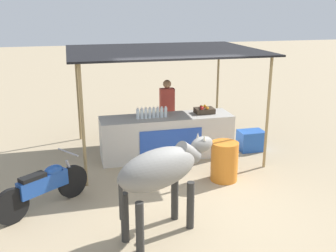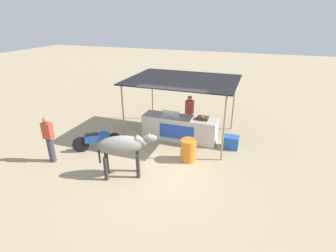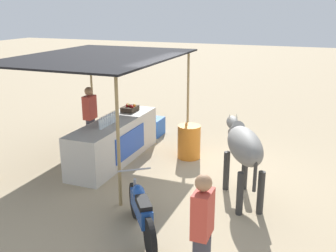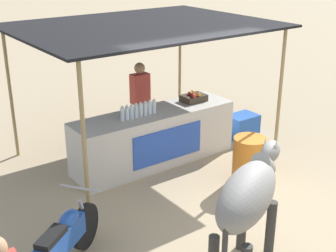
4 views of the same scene
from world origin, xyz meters
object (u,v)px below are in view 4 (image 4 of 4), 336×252
(fruit_crate, at_px, (194,97))
(cooler_box, at_px, (242,126))
(vendor_behind_counter, at_px, (140,104))
(water_barrel, at_px, (249,161))
(cow, at_px, (249,196))
(motorcycle_parked, at_px, (62,244))
(stall_counter, at_px, (155,137))

(fruit_crate, xyz_separation_m, cooler_box, (1.16, -0.15, -0.79))
(fruit_crate, relative_size, vendor_behind_counter, 0.27)
(water_barrel, xyz_separation_m, cow, (-1.65, -1.57, 0.64))
(fruit_crate, xyz_separation_m, vendor_behind_counter, (-0.71, 0.70, -0.18))
(fruit_crate, height_order, cow, cow)
(vendor_behind_counter, bearing_deg, fruit_crate, -44.57)
(water_barrel, height_order, motorcycle_parked, motorcycle_parked)
(stall_counter, distance_m, fruit_crate, 1.07)
(cooler_box, distance_m, cow, 4.27)
(fruit_crate, height_order, water_barrel, fruit_crate)
(stall_counter, bearing_deg, motorcycle_parked, -144.08)
(motorcycle_parked, bearing_deg, cow, -34.73)
(fruit_crate, distance_m, cooler_box, 1.41)
(stall_counter, distance_m, vendor_behind_counter, 0.86)
(cooler_box, relative_size, motorcycle_parked, 0.40)
(vendor_behind_counter, height_order, cow, vendor_behind_counter)
(stall_counter, relative_size, cow, 1.68)
(stall_counter, height_order, motorcycle_parked, stall_counter)
(vendor_behind_counter, height_order, cooler_box, vendor_behind_counter)
(water_barrel, bearing_deg, fruit_crate, 85.83)
(fruit_crate, height_order, vendor_behind_counter, vendor_behind_counter)
(fruit_crate, xyz_separation_m, cow, (-1.76, -3.16, 0.00))
(fruit_crate, relative_size, motorcycle_parked, 0.29)
(cooler_box, bearing_deg, stall_counter, 177.32)
(water_barrel, bearing_deg, cooler_box, 48.55)
(water_barrel, distance_m, cow, 2.36)
(stall_counter, distance_m, motorcycle_parked, 3.22)
(fruit_crate, xyz_separation_m, water_barrel, (-0.12, -1.59, -0.64))
(stall_counter, height_order, fruit_crate, fruit_crate)
(vendor_behind_counter, xyz_separation_m, water_barrel, (0.60, -2.30, -0.45))
(water_barrel, bearing_deg, vendor_behind_counter, 104.58)
(motorcycle_parked, bearing_deg, stall_counter, 35.92)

